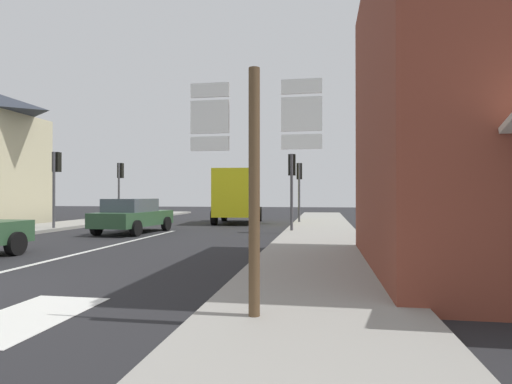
% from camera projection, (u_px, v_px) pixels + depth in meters
% --- Properties ---
extents(ground_plane, '(80.00, 80.00, 0.00)m').
position_uv_depth(ground_plane, '(156.00, 235.00, 16.80)').
color(ground_plane, '#232326').
extents(sidewalk_right, '(2.99, 44.00, 0.14)m').
position_uv_depth(sidewalk_right, '(320.00, 242.00, 13.78)').
color(sidewalk_right, gray).
rests_on(sidewalk_right, ground).
extents(lane_centre_stripe, '(0.16, 12.00, 0.01)m').
position_uv_depth(lane_centre_stripe, '(105.00, 247.00, 12.85)').
color(lane_centre_stripe, silver).
rests_on(lane_centre_stripe, ground).
extents(lane_turn_arrow, '(1.20, 2.20, 0.01)m').
position_uv_depth(lane_turn_arrow, '(26.00, 317.00, 5.50)').
color(lane_turn_arrow, silver).
rests_on(lane_turn_arrow, ground).
extents(sedan_far, '(2.20, 4.31, 1.47)m').
position_uv_depth(sedan_far, '(133.00, 215.00, 17.76)').
color(sedan_far, '#2D5133').
rests_on(sedan_far, ground).
extents(delivery_truck, '(2.80, 5.15, 3.05)m').
position_uv_depth(delivery_truck, '(238.00, 195.00, 23.97)').
color(delivery_truck, yellow).
rests_on(delivery_truck, ground).
extents(route_sign_post, '(1.66, 0.14, 3.20)m').
position_uv_depth(route_sign_post, '(254.00, 172.00, 5.13)').
color(route_sign_post, brown).
rests_on(route_sign_post, ground).
extents(traffic_light_far_left, '(0.30, 0.49, 3.55)m').
position_uv_depth(traffic_light_far_left, '(120.00, 178.00, 24.92)').
color(traffic_light_far_left, '#47474C').
rests_on(traffic_light_far_left, ground).
extents(traffic_light_near_left, '(0.30, 0.49, 3.59)m').
position_uv_depth(traffic_light_near_left, '(56.00, 172.00, 18.94)').
color(traffic_light_near_left, '#47474C').
rests_on(traffic_light_near_left, ground).
extents(traffic_light_far_right, '(0.30, 0.49, 3.41)m').
position_uv_depth(traffic_light_far_right, '(299.00, 179.00, 23.15)').
color(traffic_light_far_right, '#47474C').
rests_on(traffic_light_far_right, ground).
extents(traffic_light_near_right, '(0.30, 0.49, 3.36)m').
position_uv_depth(traffic_light_near_right, '(292.00, 175.00, 17.62)').
color(traffic_light_near_right, '#47474C').
rests_on(traffic_light_near_right, ground).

